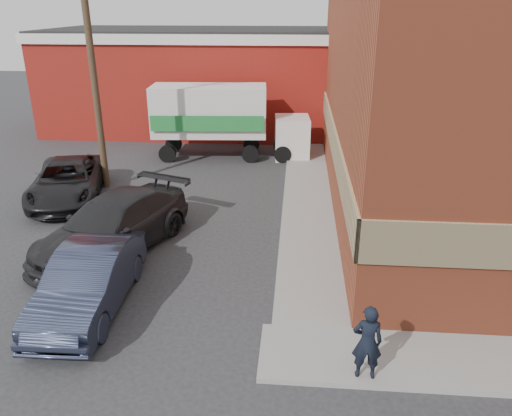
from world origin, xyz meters
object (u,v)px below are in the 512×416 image
(man, at_px, (367,342))
(box_truck, at_px, (224,117))
(warehouse, at_px, (194,79))
(suv_b, at_px, (113,226))
(sedan, at_px, (89,281))
(utility_pole, at_px, (92,66))
(suv_a, at_px, (68,181))

(man, xyz_separation_m, box_truck, (-4.93, 15.17, 1.04))
(warehouse, xyz_separation_m, man, (7.60, -21.53, -1.90))
(suv_b, bearing_deg, man, -15.84)
(suv_b, relative_size, box_truck, 0.80)
(warehouse, xyz_separation_m, sedan, (1.29, -19.50, -2.07))
(suv_b, bearing_deg, sedan, -60.15)
(utility_pole, bearing_deg, man, -49.19)
(sedan, bearing_deg, box_truck, 82.70)
(utility_pole, xyz_separation_m, man, (9.10, -10.53, -3.83))
(warehouse, bearing_deg, man, -70.57)
(utility_pole, bearing_deg, suv_a, -121.50)
(suv_b, bearing_deg, utility_pole, 133.55)
(suv_b, height_order, box_truck, box_truck)
(warehouse, height_order, man, warehouse)
(man, relative_size, suv_b, 0.28)
(sedan, distance_m, box_truck, 13.26)
(utility_pole, height_order, sedan, utility_pole)
(warehouse, xyz_separation_m, box_truck, (2.66, -6.36, -0.85))
(utility_pole, height_order, box_truck, utility_pole)
(man, relative_size, box_truck, 0.23)
(sedan, relative_size, suv_a, 0.86)
(warehouse, height_order, utility_pole, utility_pole)
(sedan, bearing_deg, utility_pole, 106.83)
(suv_a, height_order, suv_b, suv_b)
(box_truck, bearing_deg, suv_a, -133.78)
(warehouse, bearing_deg, suv_b, -87.19)
(warehouse, xyz_separation_m, suv_b, (0.81, -16.49, -2.00))
(suv_a, distance_m, suv_b, 5.15)
(warehouse, relative_size, box_truck, 2.33)
(man, height_order, suv_b, man)
(box_truck, bearing_deg, sedan, -100.06)
(utility_pole, distance_m, man, 14.43)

